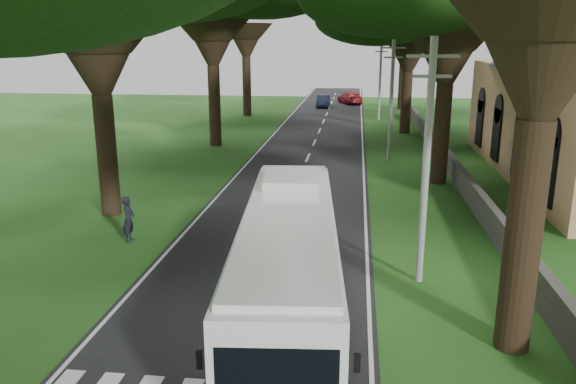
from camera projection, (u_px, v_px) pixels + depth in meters
ground at (217, 369)px, 13.86m from camera, size 140.00×140.00×0.00m
road at (307, 161)px, 37.81m from camera, size 8.00×120.00×0.04m
property_wall at (446, 159)px, 35.65m from camera, size 0.35×50.00×1.20m
pole_near at (426, 160)px, 17.88m from camera, size 1.60×0.24×8.00m
pole_mid at (391, 98)px, 37.04m from camera, size 1.60×0.24×8.00m
pole_far at (380, 78)px, 56.21m from camera, size 1.60×0.24×8.00m
tree_r_midb at (411, 7)px, 46.64m from camera, size 14.42×14.42×13.73m
tree_r_far at (406, 14)px, 63.71m from camera, size 15.80×15.80×14.22m
coach_bus at (289, 266)px, 15.44m from camera, size 3.52×11.95×3.47m
distant_car_b at (323, 101)px, 68.18m from camera, size 1.53×4.33×1.42m
distant_car_c at (350, 98)px, 71.76m from camera, size 3.66×5.50×1.48m
pedestrian at (129, 219)px, 22.49m from camera, size 0.49×0.71×1.88m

